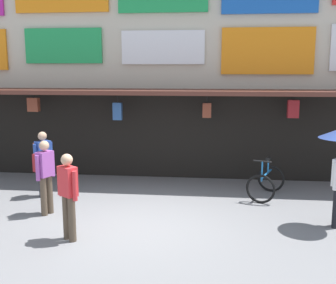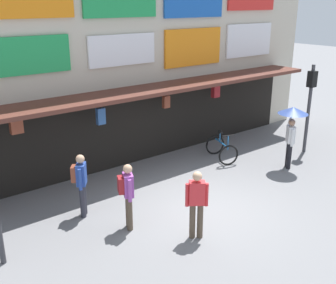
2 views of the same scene
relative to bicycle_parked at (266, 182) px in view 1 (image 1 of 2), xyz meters
The scene contains 6 objects.
ground_plane 3.65m from the bicycle_parked, 141.60° to the right, with size 80.00×80.00×0.00m, color slate.
shopfront 5.11m from the bicycle_parked, 140.79° to the left, with size 18.00×2.60×8.00m.
bicycle_parked is the anchor object (origin of this frame).
pedestrian_in_purple 5.15m from the bicycle_parked, 142.08° to the right, with size 0.44×0.39×1.68m.
pedestrian_in_blue 5.69m from the bicycle_parked, behind, with size 0.47×0.48×1.68m.
pedestrian_in_black 5.40m from the bicycle_parked, 160.31° to the right, with size 0.45×0.49×1.68m.
Camera 1 is at (1.49, -8.12, 3.22)m, focal length 44.28 mm.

